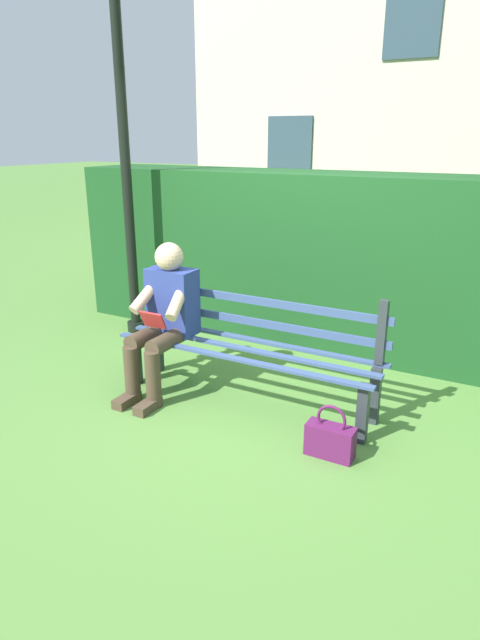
# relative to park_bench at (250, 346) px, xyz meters

# --- Properties ---
(ground) EXTENTS (60.00, 60.00, 0.00)m
(ground) POSITION_rel_park_bench_xyz_m (0.00, 0.06, -0.44)
(ground) COLOR #517F38
(park_bench) EXTENTS (2.04, 0.45, 0.90)m
(park_bench) POSITION_rel_park_bench_xyz_m (0.00, 0.00, 0.00)
(park_bench) COLOR #2D3338
(park_bench) RESTS_ON ground
(person_seated) EXTENTS (0.44, 0.73, 1.17)m
(person_seated) POSITION_rel_park_bench_xyz_m (0.67, 0.17, 0.18)
(person_seated) COLOR navy
(person_seated) RESTS_ON ground
(hedge_backdrop) EXTENTS (5.69, 0.88, 1.74)m
(hedge_backdrop) POSITION_rel_park_bench_xyz_m (-0.32, -1.45, 0.42)
(hedge_backdrop) COLOR #19471E
(hedge_backdrop) RESTS_ON ground
(building_facade) EXTENTS (8.35, 3.29, 6.01)m
(building_facade) POSITION_rel_park_bench_xyz_m (0.49, -8.16, 2.57)
(building_facade) COLOR beige
(building_facade) RESTS_ON ground
(handbag) EXTENTS (0.31, 0.13, 0.36)m
(handbag) POSITION_rel_park_bench_xyz_m (-0.82, 0.47, -0.32)
(handbag) COLOR #59194C
(handbag) RESTS_ON ground
(lamp_post) EXTENTS (0.24, 0.24, 3.76)m
(lamp_post) POSITION_rel_park_bench_xyz_m (1.76, -0.79, 1.75)
(lamp_post) COLOR black
(lamp_post) RESTS_ON ground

